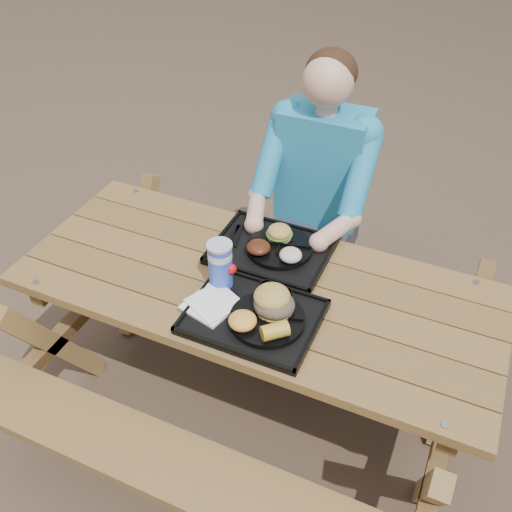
% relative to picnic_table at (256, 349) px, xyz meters
% --- Properties ---
extents(ground, '(60.00, 60.00, 0.00)m').
position_rel_picnic_table_xyz_m(ground, '(0.00, 0.00, -0.38)').
color(ground, '#999999').
rests_on(ground, ground).
extents(picnic_table, '(1.80, 1.49, 0.75)m').
position_rel_picnic_table_xyz_m(picnic_table, '(0.00, 0.00, 0.00)').
color(picnic_table, '#999999').
rests_on(picnic_table, ground).
extents(tray_near, '(0.45, 0.35, 0.02)m').
position_rel_picnic_table_xyz_m(tray_near, '(0.07, -0.18, 0.39)').
color(tray_near, black).
rests_on(tray_near, picnic_table).
extents(tray_far, '(0.45, 0.35, 0.02)m').
position_rel_picnic_table_xyz_m(tray_far, '(-0.02, 0.18, 0.39)').
color(tray_far, black).
rests_on(tray_far, picnic_table).
extents(plate_near, '(0.26, 0.26, 0.02)m').
position_rel_picnic_table_xyz_m(plate_near, '(0.12, -0.18, 0.41)').
color(plate_near, black).
rests_on(plate_near, tray_near).
extents(plate_far, '(0.26, 0.26, 0.02)m').
position_rel_picnic_table_xyz_m(plate_far, '(0.01, 0.19, 0.41)').
color(plate_far, black).
rests_on(plate_far, tray_far).
extents(napkin_stack, '(0.20, 0.20, 0.02)m').
position_rel_picnic_table_xyz_m(napkin_stack, '(-0.09, -0.19, 0.40)').
color(napkin_stack, white).
rests_on(napkin_stack, tray_near).
extents(soda_cup, '(0.09, 0.09, 0.17)m').
position_rel_picnic_table_xyz_m(soda_cup, '(-0.11, -0.08, 0.48)').
color(soda_cup, blue).
rests_on(soda_cup, tray_near).
extents(condiment_bbq, '(0.06, 0.06, 0.03)m').
position_rel_picnic_table_xyz_m(condiment_bbq, '(0.06, -0.05, 0.41)').
color(condiment_bbq, black).
rests_on(condiment_bbq, tray_near).
extents(condiment_mustard, '(0.06, 0.06, 0.03)m').
position_rel_picnic_table_xyz_m(condiment_mustard, '(0.13, -0.05, 0.41)').
color(condiment_mustard, gold).
rests_on(condiment_mustard, tray_near).
extents(sandwich, '(0.13, 0.13, 0.14)m').
position_rel_picnic_table_xyz_m(sandwich, '(0.13, -0.14, 0.48)').
color(sandwich, gold).
rests_on(sandwich, plate_near).
extents(mac_cheese, '(0.10, 0.10, 0.05)m').
position_rel_picnic_table_xyz_m(mac_cheese, '(0.06, -0.25, 0.44)').
color(mac_cheese, '#FFB443').
rests_on(mac_cheese, plate_near).
extents(corn_cob, '(0.13, 0.13, 0.05)m').
position_rel_picnic_table_xyz_m(corn_cob, '(0.18, -0.25, 0.44)').
color(corn_cob, gold).
rests_on(corn_cob, plate_near).
extents(cutlery_far, '(0.06, 0.15, 0.01)m').
position_rel_picnic_table_xyz_m(cutlery_far, '(-0.18, 0.20, 0.40)').
color(cutlery_far, black).
rests_on(cutlery_far, tray_far).
extents(burger, '(0.10, 0.10, 0.09)m').
position_rel_picnic_table_xyz_m(burger, '(-0.01, 0.24, 0.46)').
color(burger, gold).
rests_on(burger, plate_far).
extents(baked_beans, '(0.09, 0.09, 0.04)m').
position_rel_picnic_table_xyz_m(baked_beans, '(-0.05, 0.13, 0.44)').
color(baked_beans, '#4F200F').
rests_on(baked_beans, plate_far).
extents(potato_salad, '(0.09, 0.09, 0.05)m').
position_rel_picnic_table_xyz_m(potato_salad, '(0.08, 0.13, 0.44)').
color(potato_salad, beige).
rests_on(potato_salad, plate_far).
extents(diner, '(0.48, 0.84, 1.28)m').
position_rel_picnic_table_xyz_m(diner, '(0.01, 0.69, 0.27)').
color(diner, '#1CCAB6').
rests_on(diner, ground).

